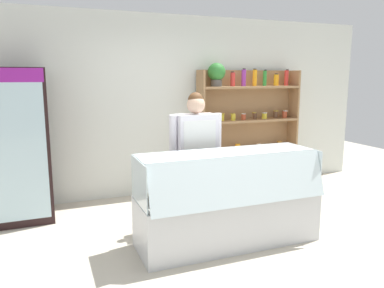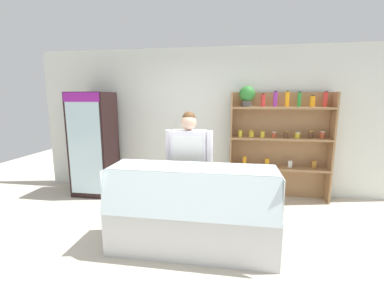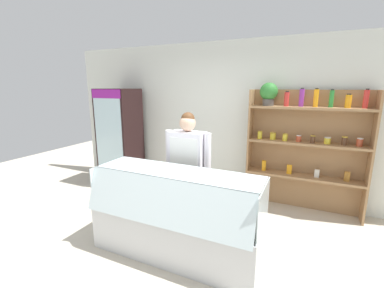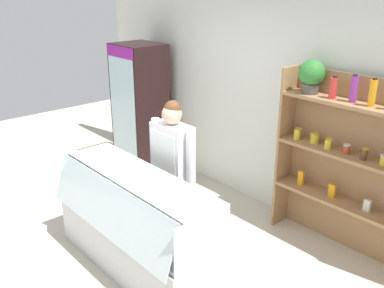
% 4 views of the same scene
% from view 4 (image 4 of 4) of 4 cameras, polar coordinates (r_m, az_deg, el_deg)
% --- Properties ---
extents(ground_plane, '(12.00, 12.00, 0.00)m').
position_cam_4_polar(ground_plane, '(4.52, -7.49, -16.55)').
color(ground_plane, beige).
extents(back_wall, '(6.80, 0.10, 2.70)m').
position_cam_4_polar(back_wall, '(5.27, 11.33, 5.21)').
color(back_wall, silver).
rests_on(back_wall, ground).
extents(drinks_fridge, '(0.70, 0.63, 1.90)m').
position_cam_4_polar(drinks_fridge, '(6.56, -6.92, 4.91)').
color(drinks_fridge, black).
rests_on(drinks_fridge, ground).
extents(shelving_unit, '(1.72, 0.29, 2.00)m').
position_cam_4_polar(shelving_unit, '(4.59, 20.54, -0.95)').
color(shelving_unit, '#9E754C').
rests_on(shelving_unit, ground).
extents(deli_display_case, '(1.95, 0.71, 1.01)m').
position_cam_4_polar(deli_display_case, '(4.44, -7.41, -12.42)').
color(deli_display_case, silver).
rests_on(deli_display_case, ground).
extents(shop_clerk, '(0.66, 0.25, 1.61)m').
position_cam_4_polar(shop_clerk, '(4.53, -2.64, -2.28)').
color(shop_clerk, '#383D51').
rests_on(shop_clerk, ground).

